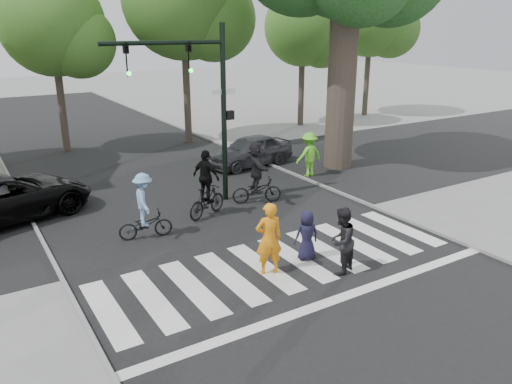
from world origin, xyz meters
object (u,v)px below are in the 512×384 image
(traffic_signal, at_px, (200,90))
(cyclist_right, at_px, (257,176))
(pedestrian_woman, at_px, (269,239))
(cyclist_left, at_px, (144,211))
(car_grey, at_px, (250,151))
(pedestrian_adult, at_px, (341,241))
(pedestrian_child, at_px, (307,235))
(car_suv, at_px, (4,198))
(cyclist_mid, at_px, (207,190))

(traffic_signal, distance_m, cyclist_right, 3.46)
(traffic_signal, height_order, pedestrian_woman, traffic_signal)
(cyclist_left, distance_m, cyclist_right, 4.47)
(pedestrian_woman, distance_m, car_grey, 10.18)
(pedestrian_adult, bearing_deg, pedestrian_child, -99.74)
(car_grey, bearing_deg, car_suv, -88.49)
(cyclist_right, distance_m, car_grey, 4.92)
(pedestrian_child, xyz_separation_m, pedestrian_adult, (0.26, -1.05, 0.18))
(traffic_signal, height_order, car_suv, traffic_signal)
(pedestrian_woman, xyz_separation_m, cyclist_left, (-1.85, 3.70, -0.08))
(cyclist_left, xyz_separation_m, car_suv, (-3.29, 3.67, -0.09))
(cyclist_right, bearing_deg, pedestrian_adult, -100.14)
(pedestrian_woman, distance_m, cyclist_right, 5.26)
(traffic_signal, xyz_separation_m, cyclist_right, (1.61, -0.88, -2.93))
(pedestrian_child, relative_size, cyclist_mid, 0.62)
(pedestrian_adult, bearing_deg, car_grey, -132.41)
(pedestrian_adult, relative_size, cyclist_right, 0.79)
(pedestrian_adult, bearing_deg, cyclist_right, -123.94)
(pedestrian_adult, height_order, cyclist_right, cyclist_right)
(pedestrian_woman, bearing_deg, cyclist_left, -49.13)
(traffic_signal, bearing_deg, cyclist_left, -146.91)
(cyclist_right, height_order, car_grey, cyclist_right)
(traffic_signal, height_order, cyclist_mid, traffic_signal)
(pedestrian_adult, height_order, car_grey, pedestrian_adult)
(traffic_signal, xyz_separation_m, pedestrian_woman, (-0.90, -5.50, -2.97))
(traffic_signal, relative_size, pedestrian_child, 4.41)
(cyclist_left, distance_m, car_suv, 4.93)
(traffic_signal, bearing_deg, pedestrian_adult, -84.45)
(cyclist_left, bearing_deg, cyclist_mid, 15.78)
(cyclist_right, bearing_deg, pedestrian_woman, -118.60)
(cyclist_left, bearing_deg, traffic_signal, 33.09)
(pedestrian_adult, xyz_separation_m, cyclist_right, (0.99, 5.54, 0.11))
(pedestrian_adult, relative_size, car_suv, 0.32)
(car_suv, bearing_deg, pedestrian_child, -156.61)
(pedestrian_child, distance_m, cyclist_mid, 4.31)
(cyclist_left, height_order, car_grey, cyclist_left)
(pedestrian_adult, relative_size, car_grey, 0.43)
(pedestrian_woman, bearing_deg, cyclist_right, -104.30)
(pedestrian_child, height_order, cyclist_right, cyclist_right)
(pedestrian_adult, xyz_separation_m, car_suv, (-6.67, 8.29, -0.11))
(pedestrian_adult, distance_m, cyclist_mid, 5.38)
(pedestrian_woman, relative_size, pedestrian_child, 1.37)
(pedestrian_adult, bearing_deg, car_suv, -74.99)
(pedestrian_child, distance_m, car_grey, 9.52)
(pedestrian_woman, height_order, cyclist_right, cyclist_right)
(pedestrian_woman, bearing_deg, cyclist_mid, -81.71)
(pedestrian_child, xyz_separation_m, cyclist_mid, (-0.81, 4.23, 0.22))
(traffic_signal, bearing_deg, car_suv, 162.79)
(pedestrian_woman, height_order, car_grey, pedestrian_woman)
(pedestrian_child, bearing_deg, car_suv, -36.29)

